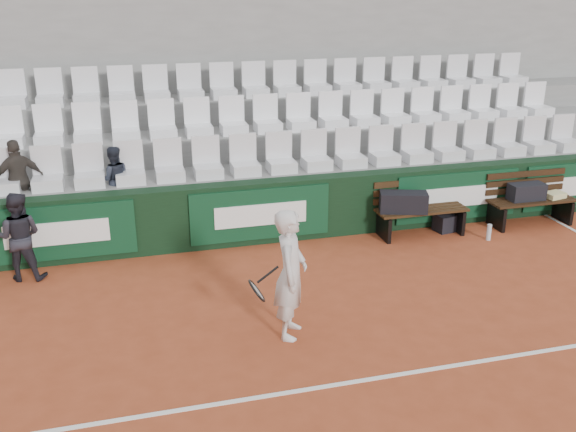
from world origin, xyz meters
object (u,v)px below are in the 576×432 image
at_px(sports_bag_left, 403,202).
at_px(sports_bag_right, 527,192).
at_px(water_bottle_far, 489,232).
at_px(sports_bag_ground, 449,222).
at_px(water_bottle_near, 387,235).
at_px(spectator_c, 112,151).
at_px(bench_left, 421,222).
at_px(bench_right, 530,212).
at_px(ball_kid, 19,236).
at_px(spectator_b, 15,150).
at_px(tennis_player, 290,274).

bearing_deg(sports_bag_left, sports_bag_right, 0.25).
bearing_deg(water_bottle_far, sports_bag_ground, 126.86).
height_order(sports_bag_left, water_bottle_near, sports_bag_left).
bearing_deg(water_bottle_near, spectator_c, 165.78).
relative_size(bench_left, sports_bag_ground, 3.20).
height_order(sports_bag_ground, spectator_c, spectator_c).
relative_size(water_bottle_near, spectator_c, 0.23).
distance_m(bench_right, water_bottle_near, 2.67).
relative_size(bench_left, bench_right, 1.00).
bearing_deg(ball_kid, water_bottle_near, -170.28).
distance_m(water_bottle_far, ball_kid, 7.09).
xyz_separation_m(bench_right, spectator_b, (-8.15, 0.96, 1.38)).
distance_m(ball_kid, spectator_c, 1.86).
xyz_separation_m(sports_bag_right, ball_kid, (-7.99, -0.03, 0.04)).
bearing_deg(bench_right, sports_bag_right, 171.09).
distance_m(sports_bag_ground, water_bottle_near, 1.21).
bearing_deg(ball_kid, tennis_player, 153.57).
distance_m(bench_right, tennis_player, 5.50).
distance_m(water_bottle_near, spectator_b, 5.78).
distance_m(sports_bag_left, ball_kid, 5.74).
height_order(sports_bag_right, water_bottle_far, sports_bag_right).
height_order(sports_bag_right, spectator_c, spectator_c).
bearing_deg(tennis_player, spectator_b, 133.83).
distance_m(bench_left, sports_bag_ground, 0.55).
height_order(bench_left, spectator_c, spectator_c).
relative_size(bench_right, sports_bag_left, 2.01).
relative_size(bench_right, water_bottle_far, 5.66).
height_order(water_bottle_near, tennis_player, tennis_player).
relative_size(tennis_player, spectator_c, 1.52).
distance_m(ball_kid, spectator_b, 1.38).
bearing_deg(spectator_b, bench_left, 152.24).
relative_size(sports_bag_right, water_bottle_near, 2.59).
bearing_deg(spectator_c, tennis_player, 115.47).
bearing_deg(tennis_player, water_bottle_near, 46.26).
bearing_deg(water_bottle_near, tennis_player, -133.74).
xyz_separation_m(bench_left, bench_right, (2.02, -0.05, 0.00)).
relative_size(sports_bag_left, water_bottle_near, 3.21).
distance_m(bench_right, water_bottle_far, 1.15).
distance_m(sports_bag_left, tennis_player, 3.52).
bearing_deg(spectator_c, ball_kid, 32.58).
height_order(water_bottle_near, ball_kid, ball_kid).
relative_size(sports_bag_left, water_bottle_far, 2.82).
bearing_deg(ball_kid, bench_right, -169.39).
bearing_deg(sports_bag_left, water_bottle_far, -19.10).
bearing_deg(ball_kid, sports_bag_left, -169.28).
distance_m(bench_left, ball_kid, 6.11).
bearing_deg(bench_left, ball_kid, -179.42).
height_order(sports_bag_right, sports_bag_ground, sports_bag_right).
height_order(spectator_b, spectator_c, spectator_b).
relative_size(bench_right, ball_kid, 1.19).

